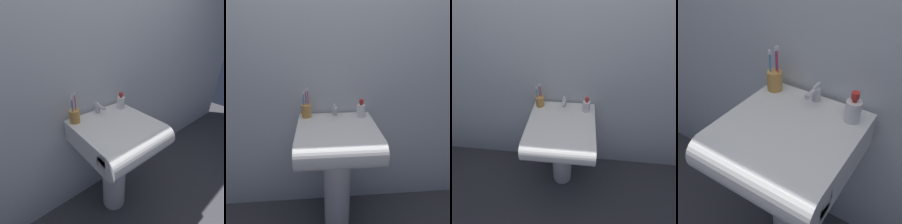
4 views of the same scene
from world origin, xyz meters
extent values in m
plane|color=#38383D|center=(0.00, 0.00, 0.00)|extent=(6.00, 6.00, 0.00)
cube|color=silver|center=(0.00, 0.29, 1.20)|extent=(5.00, 0.05, 2.40)
cylinder|color=white|center=(0.00, 0.00, 0.34)|extent=(0.20, 0.20, 0.68)
cube|color=white|center=(0.00, 0.00, 0.76)|extent=(0.54, 0.50, 0.16)
cylinder|color=white|center=(0.00, -0.25, 0.76)|extent=(0.54, 0.16, 0.16)
cylinder|color=silver|center=(0.00, 0.20, 0.88)|extent=(0.04, 0.04, 0.06)
cylinder|color=silver|center=(0.00, 0.16, 0.91)|extent=(0.02, 0.09, 0.02)
cube|color=silver|center=(0.00, 0.20, 0.92)|extent=(0.01, 0.06, 0.01)
cylinder|color=#D19347|center=(-0.21, 0.18, 0.89)|extent=(0.07, 0.07, 0.09)
cylinder|color=#338CD8|center=(-0.23, 0.17, 0.94)|extent=(0.01, 0.01, 0.17)
cube|color=white|center=(-0.23, 0.17, 1.04)|extent=(0.01, 0.01, 0.02)
cylinder|color=#D83F4C|center=(-0.20, 0.18, 0.96)|extent=(0.01, 0.01, 0.19)
cube|color=white|center=(-0.20, 0.18, 1.06)|extent=(0.01, 0.01, 0.02)
cylinder|color=purple|center=(-0.21, 0.20, 0.95)|extent=(0.01, 0.01, 0.18)
cube|color=white|center=(-0.21, 0.20, 1.05)|extent=(0.01, 0.01, 0.02)
cylinder|color=white|center=(0.20, 0.15, 0.89)|extent=(0.06, 0.06, 0.09)
cylinder|color=red|center=(0.20, 0.15, 0.95)|extent=(0.02, 0.02, 0.01)
cylinder|color=red|center=(0.20, 0.15, 0.97)|extent=(0.03, 0.03, 0.03)
camera|label=1|loc=(-0.69, -0.82, 1.49)|focal=28.00mm
camera|label=2|loc=(-0.11, -1.37, 1.45)|focal=35.00mm
camera|label=3|loc=(0.12, -1.03, 1.81)|focal=28.00mm
camera|label=4|loc=(0.49, -0.75, 1.55)|focal=45.00mm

